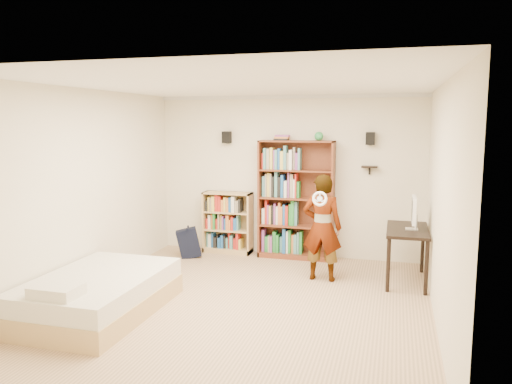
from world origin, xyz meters
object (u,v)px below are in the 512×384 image
(computer_desk, at_px, (406,255))
(low_bookshelf, at_px, (228,222))
(tall_bookshelf, at_px, (296,200))
(person, at_px, (322,227))
(daybed, at_px, (98,290))

(computer_desk, bearing_deg, low_bookshelf, 164.00)
(tall_bookshelf, xyz_separation_m, low_bookshelf, (-1.21, 0.02, -0.45))
(low_bookshelf, height_order, person, person)
(low_bookshelf, height_order, computer_desk, low_bookshelf)
(tall_bookshelf, xyz_separation_m, daybed, (-1.77, -3.06, -0.69))
(computer_desk, relative_size, daybed, 0.57)
(tall_bookshelf, relative_size, daybed, 0.99)
(low_bookshelf, xyz_separation_m, daybed, (-0.57, -3.09, -0.24))
(tall_bookshelf, height_order, computer_desk, tall_bookshelf)
(low_bookshelf, bearing_deg, computer_desk, -16.00)
(tall_bookshelf, xyz_separation_m, person, (0.59, -1.07, -0.21))
(computer_desk, height_order, person, person)
(tall_bookshelf, distance_m, low_bookshelf, 1.29)
(low_bookshelf, distance_m, daybed, 3.15)
(daybed, bearing_deg, tall_bookshelf, 59.95)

